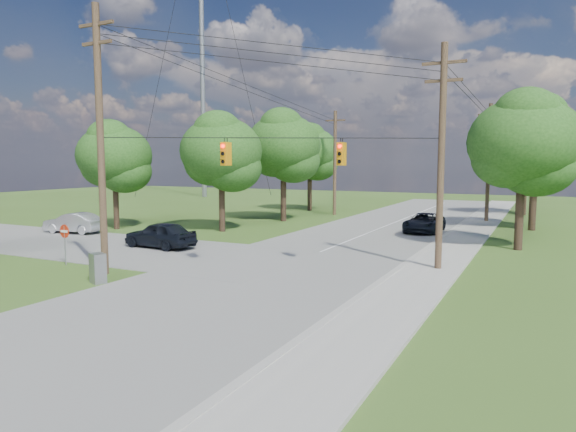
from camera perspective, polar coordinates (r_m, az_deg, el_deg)
The scene contains 22 objects.
ground at distance 21.77m, azimuth -11.90°, elevation -7.68°, with size 140.00×140.00×0.00m, color #3C5B1E.
main_road at distance 24.79m, azimuth -0.98°, elevation -5.84°, with size 10.00×100.00×0.03m, color gray.
sidewalk_east at distance 22.54m, azimuth 14.42°, elevation -7.11°, with size 2.60×100.00×0.12m, color #A8A69D.
pole_sw at distance 24.61m, azimuth -20.13°, elevation 8.26°, with size 2.00×0.32×12.00m.
pole_ne at distance 24.88m, azimuth 16.67°, elevation 6.59°, with size 2.00×0.32×10.50m.
pole_north_e at distance 46.70m, azimuth 21.39°, elevation 5.62°, with size 2.00×0.32×10.00m.
pole_north_w at distance 49.95m, azimuth 5.23°, elevation 6.00°, with size 2.00×0.32×10.00m.
power_lines at distance 30.67m, azimuth 3.97°, elevation 13.57°, with size 13.93×29.62×4.93m.
traffic_signals at distance 23.51m, azimuth -0.44°, elevation 6.96°, with size 4.91×3.27×1.05m.
radio_mast at distance 79.10m, azimuth -9.55°, elevation 18.61°, with size 0.70×0.70×45.00m, color gray.
tree_w_near at distance 38.01m, azimuth -7.43°, elevation 7.18°, with size 6.00×6.00×8.40m.
tree_w_mid at distance 44.41m, azimuth -0.52°, elevation 7.90°, with size 6.40×6.40×9.22m.
tree_w_far at distance 54.28m, azimuth 2.45°, elevation 7.19°, with size 6.00×6.00×8.73m.
tree_e_near at distance 32.54m, azimuth 24.64°, elevation 7.48°, with size 6.20×6.20×8.81m.
tree_e_mid at distance 42.54m, azimuth 25.85°, elevation 7.83°, with size 6.60×6.60×9.64m.
tree_e_far at distance 54.53m, azimuth 24.95°, elevation 6.30°, with size 5.80×5.80×8.32m.
tree_cross_n at distance 41.19m, azimuth -18.73°, elevation 6.36°, with size 5.60×5.60×7.91m.
car_cross_dark at distance 31.45m, azimuth -14.02°, elevation -2.01°, with size 1.86×4.62×1.57m, color black.
car_cross_silver at distance 39.94m, azimuth -22.71°, elevation -0.71°, with size 1.55×4.44×1.46m, color #A2A4A9.
car_main_north at distance 38.67m, azimuth 14.90°, elevation -0.72°, with size 2.28×4.95×1.38m, color black.
control_cabinet at distance 23.22m, azimuth -20.38°, elevation -5.47°, with size 0.70×0.51×1.27m, color gray.
do_not_enter_sign at distance 27.68m, azimuth -23.57°, elevation -1.96°, with size 0.68×0.09×2.04m.
Camera 1 is at (13.25, -16.50, 5.09)m, focal length 32.00 mm.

